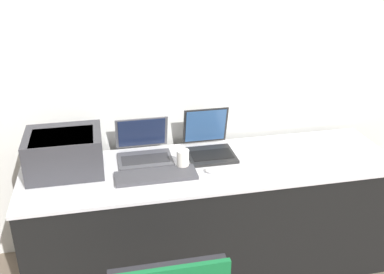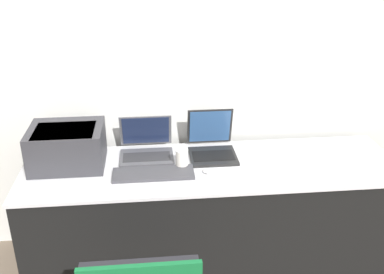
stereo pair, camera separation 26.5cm
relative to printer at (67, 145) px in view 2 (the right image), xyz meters
The scene contains 8 objects.
wall_back 1.01m from the printer, 20.98° to the left, with size 8.00×0.05×2.60m.
table 1.00m from the printer, ahead, with size 2.27×0.66×0.76m.
printer is the anchor object (origin of this frame).
laptop_left 0.48m from the printer, 10.03° to the left, with size 0.33×0.30×0.24m.
laptop_right 0.89m from the printer, ahead, with size 0.29×0.33×0.27m.
external_keyboard 0.55m from the printer, 20.27° to the right, with size 0.47×0.16×0.02m.
coffee_cup 0.69m from the printer, ahead, with size 0.08×0.08×0.12m.
mouse 0.85m from the printer, 13.19° to the right, with size 0.06×0.05×0.03m.
Camera 2 is at (-0.36, -2.05, 2.03)m, focal length 42.00 mm.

